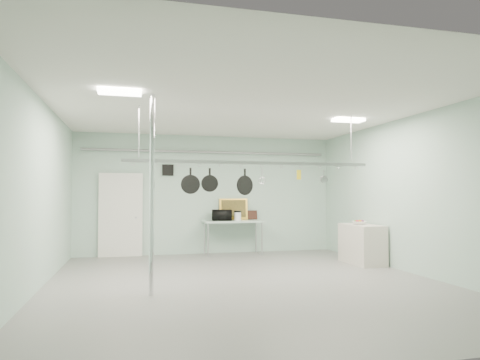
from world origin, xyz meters
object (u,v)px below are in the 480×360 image
object	(u,v)px
pot_rack	(252,161)
coffee_canister	(238,216)
skillet_mid	(210,180)
microwave	(222,215)
side_cabinet	(362,244)
chrome_pole	(152,194)
skillet_left	(190,180)
prep_table	(233,223)
skillet_right	(245,182)
fruit_bowl	(359,223)

from	to	relation	value
pot_rack	coffee_canister	xyz separation A→B (m)	(0.51, 3.23, -1.21)
skillet_mid	microwave	bearing A→B (deg)	84.72
side_cabinet	skillet_mid	xyz separation A→B (m)	(-3.76, -1.10, 1.42)
side_cabinet	pot_rack	distance (m)	3.62
side_cabinet	coffee_canister	distance (m)	3.29
chrome_pole	side_cabinet	xyz separation A→B (m)	(4.85, 2.00, -1.15)
pot_rack	skillet_left	size ratio (longest dim) A/B	10.29
prep_table	skillet_left	world-z (taller)	skillet_left
skillet_mid	skillet_right	bearing A→B (deg)	10.03
chrome_pole	skillet_mid	xyz separation A→B (m)	(1.09, 0.90, 0.27)
chrome_pole	skillet_left	world-z (taller)	chrome_pole
chrome_pole	fruit_bowl	distance (m)	5.22
microwave	skillet_mid	size ratio (longest dim) A/B	1.22
coffee_canister	microwave	bearing A→B (deg)	166.84
prep_table	coffee_canister	size ratio (longest dim) A/B	7.23
chrome_pole	skillet_left	xyz separation A→B (m)	(0.73, 0.90, 0.25)
side_cabinet	microwave	size ratio (longest dim) A/B	2.32
chrome_pole	fruit_bowl	size ratio (longest dim) A/B	9.64
pot_rack	skillet_mid	world-z (taller)	pot_rack
skillet_right	chrome_pole	bearing A→B (deg)	-174.66
chrome_pole	coffee_canister	xyz separation A→B (m)	(2.41, 4.13, -0.58)
skillet_mid	coffee_canister	bearing A→B (deg)	77.80
coffee_canister	skillet_left	size ratio (longest dim) A/B	0.47
chrome_pole	pot_rack	world-z (taller)	chrome_pole
pot_rack	skillet_left	distance (m)	1.23
prep_table	microwave	bearing A→B (deg)	174.58
side_cabinet	skillet_right	world-z (taller)	skillet_right
coffee_canister	skillet_right	world-z (taller)	skillet_right
prep_table	coffee_canister	distance (m)	0.22
pot_rack	skillet_right	distance (m)	0.42
microwave	skillet_right	distance (m)	3.43
side_cabinet	pot_rack	size ratio (longest dim) A/B	0.25
skillet_right	prep_table	bearing A→B (deg)	59.13
pot_rack	skillet_mid	distance (m)	0.89
microwave	skillet_right	world-z (taller)	skillet_right
chrome_pole	skillet_right	distance (m)	2.00
chrome_pole	microwave	xyz separation A→B (m)	(2.00, 4.23, -0.55)
skillet_mid	prep_table	bearing A→B (deg)	79.89
fruit_bowl	skillet_left	bearing A→B (deg)	-164.94
prep_table	skillet_mid	xyz separation A→B (m)	(-1.21, -3.30, 1.04)
prep_table	pot_rack	distance (m)	3.61
side_cabinet	skillet_left	bearing A→B (deg)	-165.05
side_cabinet	skillet_right	size ratio (longest dim) A/B	2.41
coffee_canister	fruit_bowl	world-z (taller)	coffee_canister
prep_table	pot_rack	world-z (taller)	pot_rack
chrome_pole	prep_table	bearing A→B (deg)	61.29
skillet_mid	skillet_right	distance (m)	0.68
skillet_right	pot_rack	bearing A→B (deg)	-21.67
skillet_left	skillet_right	world-z (taller)	same
chrome_pole	skillet_right	xyz separation A→B (m)	(1.77, 0.90, 0.24)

